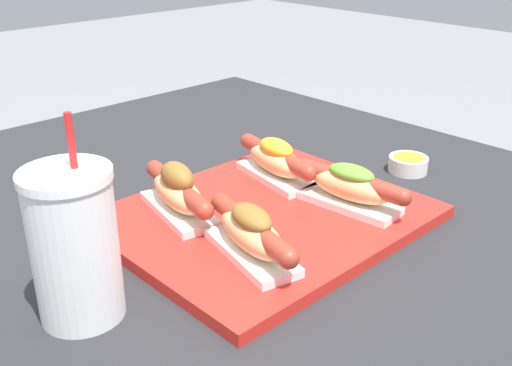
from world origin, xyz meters
name	(u,v)px	position (x,y,z in m)	size (l,w,h in m)	color
serving_tray	(265,217)	(0.05, -0.12, 0.76)	(0.44, 0.37, 0.02)	red
hot_dog_0	(251,233)	(-0.05, -0.19, 0.80)	(0.09, 0.19, 0.07)	white
hot_dog_1	(351,186)	(0.15, -0.19, 0.80)	(0.07, 0.20, 0.07)	white
hot_dog_2	(178,192)	(-0.05, -0.03, 0.80)	(0.09, 0.19, 0.08)	white
hot_dog_3	(276,160)	(0.14, -0.04, 0.80)	(0.09, 0.19, 0.07)	white
sauce_bowl	(408,163)	(0.37, -0.15, 0.76)	(0.07, 0.07, 0.03)	white
drink_cup	(75,245)	(-0.26, -0.13, 0.84)	(0.10, 0.10, 0.24)	white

